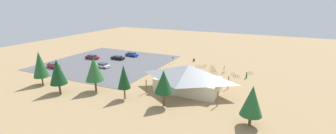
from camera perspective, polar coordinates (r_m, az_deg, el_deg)
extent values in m
plane|color=#9E7F56|center=(67.41, 3.85, -0.39)|extent=(160.00, 160.00, 0.00)
cube|color=#56565B|center=(76.14, -14.43, 1.08)|extent=(35.09, 35.04, 0.05)
cube|color=beige|center=(50.85, 4.94, -4.24)|extent=(13.23, 7.78, 2.94)
pyramid|color=#93999E|center=(49.91, 5.02, -1.10)|extent=(15.57, 10.12, 2.88)
cylinder|color=brown|center=(53.44, 14.49, -3.69)|extent=(0.20, 0.20, 2.94)
cylinder|color=brown|center=(57.92, -0.41, -1.61)|extent=(0.20, 0.20, 2.94)
cylinder|color=brown|center=(44.50, 11.98, -7.60)|extent=(0.20, 0.20, 2.94)
cylinder|color=brown|center=(49.79, -5.32, -4.70)|extent=(0.20, 0.20, 2.94)
cylinder|color=brown|center=(75.64, 6.33, 1.73)|extent=(0.60, 0.60, 0.90)
cylinder|color=#99999E|center=(72.01, 1.19, 1.63)|extent=(0.08, 0.08, 2.20)
cube|color=#1959B2|center=(71.81, 1.20, 2.25)|extent=(0.56, 0.04, 0.40)
cylinder|color=brown|center=(54.84, -24.85, -4.71)|extent=(0.42, 0.42, 2.02)
cone|color=#14421E|center=(53.74, -25.31, -1.02)|extent=(3.50, 3.50, 5.36)
cylinder|color=brown|center=(47.61, -10.49, -6.33)|extent=(0.30, 0.30, 2.29)
cone|color=#14421E|center=(46.41, -10.71, -2.34)|extent=(2.55, 2.55, 4.68)
cylinder|color=brown|center=(39.78, 19.31, -12.10)|extent=(0.44, 0.44, 1.80)
cone|color=#235B2D|center=(38.37, 19.77, -7.71)|extent=(3.44, 3.44, 4.84)
cylinder|color=brown|center=(61.92, -28.25, -2.93)|extent=(0.31, 0.31, 1.89)
cone|color=#235B2D|center=(60.88, -28.74, 0.58)|extent=(3.40, 3.40, 5.98)
cylinder|color=brown|center=(52.91, -17.19, -4.37)|extent=(0.43, 0.43, 2.48)
cone|color=#2D6633|center=(51.77, -17.53, -0.48)|extent=(3.88, 3.88, 5.01)
cylinder|color=brown|center=(43.73, -1.04, -7.83)|extent=(0.36, 0.36, 2.71)
cone|color=#194C23|center=(42.44, -1.07, -3.56)|extent=(3.39, 3.39, 4.22)
torus|color=black|center=(61.79, 16.84, -2.29)|extent=(0.67, 0.09, 0.67)
torus|color=black|center=(61.84, 15.96, -2.20)|extent=(0.67, 0.09, 0.67)
cylinder|color=black|center=(61.78, 16.41, -2.15)|extent=(0.88, 0.11, 0.04)
cylinder|color=black|center=(61.75, 16.57, -2.10)|extent=(0.04, 0.04, 0.35)
cube|color=black|center=(61.70, 16.59, -1.95)|extent=(0.21, 0.10, 0.05)
cylinder|color=black|center=(61.77, 16.07, -2.01)|extent=(0.04, 0.04, 0.46)
cylinder|color=black|center=(61.70, 16.08, -1.80)|extent=(0.07, 0.48, 0.03)
torus|color=black|center=(63.54, 10.80, -1.36)|extent=(0.64, 0.28, 0.67)
torus|color=black|center=(63.67, 11.65, -1.38)|extent=(0.64, 0.28, 0.67)
cylinder|color=#B7B7BC|center=(63.57, 11.23, -1.27)|extent=(0.83, 0.36, 0.04)
cylinder|color=#B7B7BC|center=(63.52, 11.08, -1.20)|extent=(0.04, 0.04, 0.39)
cube|color=black|center=(63.47, 11.09, -1.04)|extent=(0.22, 0.15, 0.05)
cylinder|color=#B7B7BC|center=(63.58, 11.58, -1.16)|extent=(0.04, 0.04, 0.49)
cylinder|color=black|center=(63.51, 11.59, -0.95)|extent=(0.21, 0.46, 0.03)
torus|color=black|center=(65.52, 18.88, -1.43)|extent=(0.61, 0.33, 0.66)
torus|color=black|center=(65.87, 19.68, -1.42)|extent=(0.61, 0.33, 0.66)
cylinder|color=#1E7F38|center=(65.66, 19.29, -1.34)|extent=(0.82, 0.44, 0.04)
cylinder|color=#1E7F38|center=(65.57, 19.16, -1.26)|extent=(0.04, 0.04, 0.42)
cube|color=black|center=(65.51, 19.17, -1.08)|extent=(0.21, 0.16, 0.05)
cylinder|color=#1E7F38|center=(65.78, 19.62, -1.26)|extent=(0.04, 0.04, 0.39)
cylinder|color=black|center=(65.72, 19.64, -1.09)|extent=(0.25, 0.44, 0.03)
torus|color=black|center=(67.99, 11.08, -0.19)|extent=(0.66, 0.42, 0.75)
torus|color=black|center=(68.73, 10.46, 0.02)|extent=(0.66, 0.42, 0.75)
cylinder|color=#722D9E|center=(68.32, 10.78, 0.02)|extent=(0.86, 0.55, 0.04)
cylinder|color=#722D9E|center=(68.16, 10.89, 0.06)|extent=(0.04, 0.04, 0.45)
cube|color=black|center=(68.10, 10.90, 0.24)|extent=(0.21, 0.17, 0.05)
cylinder|color=#722D9E|center=(68.59, 10.54, 0.19)|extent=(0.04, 0.04, 0.46)
cylinder|color=black|center=(68.53, 10.54, 0.37)|extent=(0.28, 0.43, 0.03)
torus|color=black|center=(63.49, 13.01, -1.51)|extent=(0.28, 0.63, 0.66)
torus|color=black|center=(64.28, 13.51, -1.33)|extent=(0.28, 0.63, 0.66)
cylinder|color=#2347B7|center=(63.85, 13.27, -1.33)|extent=(0.37, 0.86, 0.04)
cylinder|color=#2347B7|center=(63.68, 13.19, -1.29)|extent=(0.04, 0.04, 0.39)
cube|color=black|center=(63.63, 13.20, -1.12)|extent=(0.15, 0.22, 0.05)
cylinder|color=#2347B7|center=(64.14, 13.47, -1.16)|extent=(0.04, 0.04, 0.43)
cylinder|color=black|center=(64.07, 13.48, -0.98)|extent=(0.46, 0.21, 0.03)
torus|color=black|center=(69.23, 9.18, 0.20)|extent=(0.53, 0.57, 0.74)
torus|color=black|center=(68.73, 8.47, 0.12)|extent=(0.53, 0.57, 0.74)
cylinder|color=orange|center=(68.95, 8.83, 0.26)|extent=(0.64, 0.70, 0.04)
cylinder|color=orange|center=(69.01, 8.96, 0.34)|extent=(0.04, 0.04, 0.42)
cube|color=black|center=(68.96, 8.96, 0.51)|extent=(0.19, 0.20, 0.05)
cylinder|color=orange|center=(68.72, 8.55, 0.32)|extent=(0.04, 0.04, 0.49)
cylinder|color=black|center=(68.65, 8.55, 0.51)|extent=(0.38, 0.35, 0.03)
torus|color=black|center=(68.82, 7.69, 0.14)|extent=(0.65, 0.23, 0.67)
torus|color=black|center=(68.84, 6.89, 0.17)|extent=(0.65, 0.23, 0.67)
cylinder|color=silver|center=(68.80, 7.29, 0.24)|extent=(0.86, 0.29, 0.04)
cylinder|color=silver|center=(68.78, 7.44, 0.30)|extent=(0.04, 0.04, 0.39)
cube|color=black|center=(68.72, 7.45, 0.46)|extent=(0.21, 0.13, 0.05)
cylinder|color=silver|center=(68.78, 6.98, 0.34)|extent=(0.04, 0.04, 0.44)
cylinder|color=black|center=(68.72, 6.98, 0.52)|extent=(0.17, 0.47, 0.03)
torus|color=black|center=(68.39, 13.52, -0.24)|extent=(0.16, 0.76, 0.76)
torus|color=black|center=(69.39, 13.57, 0.00)|extent=(0.16, 0.76, 0.76)
cylinder|color=#197A7F|center=(68.86, 13.55, -0.02)|extent=(0.19, 0.96, 0.04)
cylinder|color=#197A7F|center=(68.65, 13.54, 0.00)|extent=(0.04, 0.04, 0.41)
cube|color=black|center=(68.60, 13.56, 0.17)|extent=(0.11, 0.21, 0.05)
cylinder|color=#197A7F|center=(69.23, 13.57, 0.16)|extent=(0.04, 0.04, 0.47)
cylinder|color=black|center=(69.17, 13.59, 0.35)|extent=(0.48, 0.11, 0.03)
torus|color=black|center=(63.01, 15.89, -1.84)|extent=(0.58, 0.46, 0.70)
torus|color=black|center=(63.68, 15.31, -1.61)|extent=(0.58, 0.46, 0.70)
cylinder|color=yellow|center=(63.31, 15.61, -1.62)|extent=(0.72, 0.56, 0.04)
cylinder|color=yellow|center=(63.17, 15.72, -1.59)|extent=(0.04, 0.04, 0.40)
cube|color=black|center=(63.11, 15.73, -1.42)|extent=(0.21, 0.19, 0.05)
cylinder|color=yellow|center=(63.54, 15.38, -1.41)|extent=(0.04, 0.04, 0.50)
cylinder|color=black|center=(63.46, 15.40, -1.20)|extent=(0.32, 0.40, 0.03)
torus|color=black|center=(65.46, 11.26, -0.86)|extent=(0.70, 0.09, 0.70)
torus|color=black|center=(65.75, 10.46, -0.74)|extent=(0.70, 0.09, 0.70)
cylinder|color=red|center=(65.57, 10.86, -0.70)|extent=(0.89, 0.10, 0.04)
cylinder|color=red|center=(65.48, 11.01, -0.63)|extent=(0.04, 0.04, 0.45)
cube|color=black|center=(65.42, 11.02, -0.44)|extent=(0.21, 0.09, 0.05)
cylinder|color=red|center=(65.65, 10.55, -0.54)|extent=(0.04, 0.04, 0.50)
cylinder|color=black|center=(65.58, 10.56, -0.33)|extent=(0.07, 0.48, 0.03)
cube|color=#1E42B2|center=(82.69, -8.84, 2.98)|extent=(5.05, 2.69, 0.64)
cube|color=#2D3842|center=(82.57, -8.85, 3.37)|extent=(2.94, 2.07, 0.52)
cylinder|color=black|center=(83.35, -10.01, 2.87)|extent=(0.67, 0.34, 0.64)
cylinder|color=black|center=(84.42, -9.23, 3.08)|extent=(0.67, 0.34, 0.64)
cylinder|color=black|center=(81.07, -8.41, 2.57)|extent=(0.67, 0.34, 0.64)
cylinder|color=black|center=(82.17, -7.64, 2.78)|extent=(0.67, 0.34, 0.64)
cube|color=red|center=(75.83, -26.16, 0.31)|extent=(5.03, 3.05, 0.68)
cube|color=#2D3842|center=(75.69, -26.22, 0.72)|extent=(2.97, 2.28, 0.47)
cylinder|color=black|center=(77.04, -27.17, 0.22)|extent=(0.68, 0.38, 0.64)
cylinder|color=black|center=(77.62, -26.07, 0.47)|extent=(0.68, 0.38, 0.64)
cylinder|color=black|center=(74.16, -26.22, -0.22)|extent=(0.68, 0.38, 0.64)
cylinder|color=black|center=(74.76, -25.08, 0.04)|extent=(0.68, 0.38, 0.64)
cube|color=black|center=(79.14, -12.14, 2.19)|extent=(4.69, 2.11, 0.57)
cube|color=#2D3842|center=(79.02, -12.16, 2.56)|extent=(2.65, 1.79, 0.48)
cylinder|color=black|center=(79.58, -13.38, 2.05)|extent=(0.65, 0.25, 0.64)
cylinder|color=black|center=(80.80, -12.60, 2.31)|extent=(0.65, 0.25, 0.64)
cylinder|color=black|center=(77.58, -11.64, 1.80)|extent=(0.65, 0.25, 0.64)
cylinder|color=black|center=(78.84, -10.87, 2.07)|extent=(0.65, 0.25, 0.64)
cube|color=white|center=(70.81, -15.59, 0.32)|extent=(4.67, 2.37, 0.57)
cube|color=#2D3842|center=(70.67, -15.62, 0.73)|extent=(2.68, 1.92, 0.50)
cylinder|color=black|center=(71.44, -16.90, 0.20)|extent=(0.66, 0.29, 0.64)
cylinder|color=black|center=(72.49, -15.93, 0.50)|extent=(0.66, 0.29, 0.64)
cylinder|color=black|center=(69.24, -15.22, -0.17)|extent=(0.66, 0.29, 0.64)
cylinder|color=black|center=(70.32, -14.24, 0.15)|extent=(0.66, 0.29, 0.64)
cube|color=maroon|center=(81.91, -17.98, 2.27)|extent=(4.85, 1.96, 0.69)
cube|color=#2D3842|center=(81.78, -18.01, 2.68)|extent=(2.74, 1.66, 0.53)
cylinder|color=black|center=(82.61, -19.13, 2.10)|extent=(0.65, 0.25, 0.64)
cylinder|color=black|center=(83.63, -18.38, 2.33)|extent=(0.65, 0.25, 0.64)
cylinder|color=black|center=(80.31, -17.53, 1.86)|extent=(0.65, 0.25, 0.64)
cylinder|color=black|center=(81.36, -16.78, 2.10)|extent=(0.65, 0.25, 0.64)
cube|color=#2D3347|center=(62.21, 18.54, -2.23)|extent=(0.32, 0.25, 0.84)
cylinder|color=green|center=(61.99, 18.60, -1.58)|extent=(0.36, 0.36, 0.64)
sphere|color=tan|center=(61.86, 18.63, -1.20)|extent=(0.24, 0.24, 0.24)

